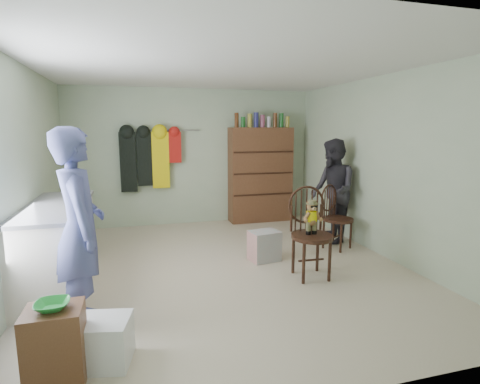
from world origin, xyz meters
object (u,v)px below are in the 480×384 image
object	(u,v)px
counter	(58,245)
dresser	(260,174)
chair_far	(335,214)
chair_front	(310,226)

from	to	relation	value
counter	dresser	distance (m)	3.96
counter	chair_far	world-z (taller)	chair_far
chair_far	chair_front	bearing A→B (deg)	-162.98
chair_front	chair_far	distance (m)	1.24
counter	chair_front	bearing A→B (deg)	-10.28
dresser	chair_far	bearing A→B (deg)	-74.78
counter	chair_front	size ratio (longest dim) A/B	1.70
chair_front	dresser	distance (m)	2.85
dresser	counter	bearing A→B (deg)	-144.32
counter	dresser	xyz separation A→B (m)	(3.20, 2.30, 0.44)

